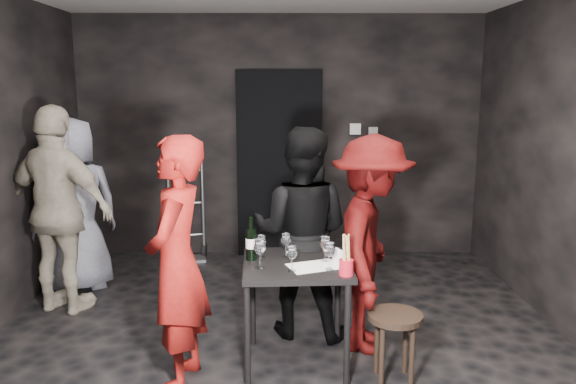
{
  "coord_description": "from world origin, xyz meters",
  "views": [
    {
      "loc": [
        0.05,
        -3.83,
        1.94
      ],
      "look_at": [
        0.08,
        0.25,
        1.16
      ],
      "focal_mm": 35.0,
      "sensor_mm": 36.0,
      "label": 1
    }
  ],
  "objects_px": {
    "bystander_grey": "(75,197)",
    "woman_black": "(301,223)",
    "wine_bottle": "(251,243)",
    "tasting_table": "(296,276)",
    "server_red": "(176,252)",
    "hand_truck": "(186,239)",
    "breadstick_cup": "(346,256)",
    "man_maroon": "(371,237)",
    "stool": "(395,327)",
    "bystander_cream": "(58,191)"
  },
  "relations": [
    {
      "from": "bystander_grey",
      "to": "woman_black",
      "type": "bearing_deg",
      "value": 119.66
    },
    {
      "from": "wine_bottle",
      "to": "bystander_grey",
      "type": "bearing_deg",
      "value": 140.51
    },
    {
      "from": "bystander_grey",
      "to": "wine_bottle",
      "type": "distance_m",
      "value": 2.24
    },
    {
      "from": "tasting_table",
      "to": "wine_bottle",
      "type": "xyz_separation_m",
      "value": [
        -0.31,
        0.06,
        0.22
      ]
    },
    {
      "from": "woman_black",
      "to": "tasting_table",
      "type": "bearing_deg",
      "value": 99.26
    },
    {
      "from": "tasting_table",
      "to": "server_red",
      "type": "relative_size",
      "value": 0.42
    },
    {
      "from": "hand_truck",
      "to": "bystander_grey",
      "type": "xyz_separation_m",
      "value": [
        -0.86,
        -0.95,
        0.68
      ]
    },
    {
      "from": "bystander_grey",
      "to": "wine_bottle",
      "type": "bearing_deg",
      "value": 104.75
    },
    {
      "from": "tasting_table",
      "to": "breadstick_cup",
      "type": "relative_size",
      "value": 2.63
    },
    {
      "from": "woman_black",
      "to": "man_maroon",
      "type": "relative_size",
      "value": 1.04
    },
    {
      "from": "breadstick_cup",
      "to": "woman_black",
      "type": "bearing_deg",
      "value": 108.1
    },
    {
      "from": "hand_truck",
      "to": "stool",
      "type": "relative_size",
      "value": 2.69
    },
    {
      "from": "woman_black",
      "to": "man_maroon",
      "type": "height_order",
      "value": "woman_black"
    },
    {
      "from": "bystander_cream",
      "to": "breadstick_cup",
      "type": "distance_m",
      "value": 2.62
    },
    {
      "from": "stool",
      "to": "bystander_cream",
      "type": "height_order",
      "value": "bystander_cream"
    },
    {
      "from": "stool",
      "to": "breadstick_cup",
      "type": "distance_m",
      "value": 0.6
    },
    {
      "from": "hand_truck",
      "to": "bystander_cream",
      "type": "bearing_deg",
      "value": -134.0
    },
    {
      "from": "hand_truck",
      "to": "breadstick_cup",
      "type": "height_order",
      "value": "hand_truck"
    },
    {
      "from": "tasting_table",
      "to": "wine_bottle",
      "type": "relative_size",
      "value": 2.43
    },
    {
      "from": "man_maroon",
      "to": "stool",
      "type": "bearing_deg",
      "value": -156.26
    },
    {
      "from": "stool",
      "to": "server_red",
      "type": "distance_m",
      "value": 1.5
    },
    {
      "from": "hand_truck",
      "to": "breadstick_cup",
      "type": "relative_size",
      "value": 4.43
    },
    {
      "from": "man_maroon",
      "to": "breadstick_cup",
      "type": "xyz_separation_m",
      "value": [
        -0.24,
        -0.53,
        0.03
      ]
    },
    {
      "from": "tasting_table",
      "to": "bystander_cream",
      "type": "relative_size",
      "value": 0.35
    },
    {
      "from": "woman_black",
      "to": "man_maroon",
      "type": "bearing_deg",
      "value": 167.23
    },
    {
      "from": "tasting_table",
      "to": "stool",
      "type": "distance_m",
      "value": 0.73
    },
    {
      "from": "hand_truck",
      "to": "wine_bottle",
      "type": "height_order",
      "value": "hand_truck"
    },
    {
      "from": "server_red",
      "to": "bystander_cream",
      "type": "bearing_deg",
      "value": -128.79
    },
    {
      "from": "server_red",
      "to": "wine_bottle",
      "type": "height_order",
      "value": "server_red"
    },
    {
      "from": "bystander_cream",
      "to": "wine_bottle",
      "type": "xyz_separation_m",
      "value": [
        1.68,
        -0.92,
        -0.19
      ]
    },
    {
      "from": "tasting_table",
      "to": "man_maroon",
      "type": "distance_m",
      "value": 0.64
    },
    {
      "from": "tasting_table",
      "to": "breadstick_cup",
      "type": "bearing_deg",
      "value": -40.8
    },
    {
      "from": "woman_black",
      "to": "hand_truck",
      "type": "bearing_deg",
      "value": -42.37
    },
    {
      "from": "hand_truck",
      "to": "bystander_grey",
      "type": "bearing_deg",
      "value": -147.07
    },
    {
      "from": "stool",
      "to": "bystander_cream",
      "type": "bearing_deg",
      "value": 155.36
    },
    {
      "from": "stool",
      "to": "wine_bottle",
      "type": "xyz_separation_m",
      "value": [
        -0.95,
        0.28,
        0.49
      ]
    },
    {
      "from": "bystander_grey",
      "to": "stool",
      "type": "bearing_deg",
      "value": 111.76
    },
    {
      "from": "bystander_cream",
      "to": "wine_bottle",
      "type": "height_order",
      "value": "bystander_cream"
    },
    {
      "from": "wine_bottle",
      "to": "woman_black",
      "type": "bearing_deg",
      "value": 52.43
    },
    {
      "from": "woman_black",
      "to": "breadstick_cup",
      "type": "xyz_separation_m",
      "value": [
        0.26,
        -0.79,
        -0.01
      ]
    },
    {
      "from": "hand_truck",
      "to": "woman_black",
      "type": "height_order",
      "value": "woman_black"
    },
    {
      "from": "hand_truck",
      "to": "bystander_cream",
      "type": "xyz_separation_m",
      "value": [
        -0.8,
        -1.46,
        0.83
      ]
    },
    {
      "from": "bystander_cream",
      "to": "wine_bottle",
      "type": "bearing_deg",
      "value": 171.14
    },
    {
      "from": "bystander_cream",
      "to": "bystander_grey",
      "type": "distance_m",
      "value": 0.53
    },
    {
      "from": "hand_truck",
      "to": "server_red",
      "type": "xyz_separation_m",
      "value": [
        0.41,
        -2.67,
        0.67
      ]
    },
    {
      "from": "wine_bottle",
      "to": "stool",
      "type": "bearing_deg",
      "value": -16.5
    },
    {
      "from": "woman_black",
      "to": "bystander_grey",
      "type": "bearing_deg",
      "value": -9.78
    },
    {
      "from": "hand_truck",
      "to": "man_maroon",
      "type": "relative_size",
      "value": 0.74
    },
    {
      "from": "stool",
      "to": "wine_bottle",
      "type": "height_order",
      "value": "wine_bottle"
    },
    {
      "from": "server_red",
      "to": "wine_bottle",
      "type": "distance_m",
      "value": 0.54
    }
  ]
}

